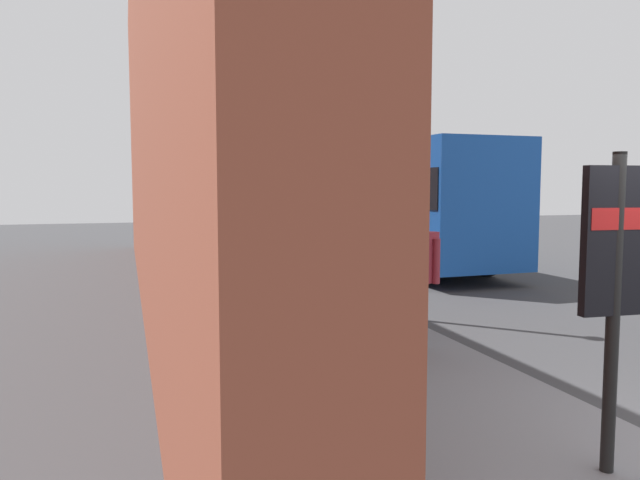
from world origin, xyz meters
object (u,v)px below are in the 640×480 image
object	(u,v)px
bicycle_nearest_sign	(313,360)
bicycle_mid_rack	(279,340)
bicycle_by_door	(254,313)
transit_info_sign	(615,261)
bicycle_beside_lamp	(266,325)
city_bus	(386,198)
pedestrian_crossing_street	(417,265)
street_lamp	(369,130)

from	to	relation	value
bicycle_nearest_sign	bicycle_mid_rack	xyz separation A→B (m)	(0.89, 0.13, 0.00)
bicycle_by_door	transit_info_sign	distance (m)	5.13
bicycle_beside_lamp	city_bus	xyz separation A→B (m)	(9.15, -5.67, 1.41)
transit_info_sign	pedestrian_crossing_street	world-z (taller)	transit_info_sign
bicycle_nearest_sign	street_lamp	world-z (taller)	street_lamp
bicycle_by_door	pedestrian_crossing_street	xyz separation A→B (m)	(-0.93, -2.03, 0.71)
bicycle_nearest_sign	bicycle_beside_lamp	bearing A→B (deg)	4.03
bicycle_nearest_sign	pedestrian_crossing_street	distance (m)	2.53
bicycle_mid_rack	transit_info_sign	distance (m)	3.79
bicycle_beside_lamp	street_lamp	world-z (taller)	street_lamp
city_bus	street_lamp	size ratio (longest dim) A/B	2.01
bicycle_beside_lamp	bicycle_by_door	distance (m)	0.76
bicycle_beside_lamp	pedestrian_crossing_street	world-z (taller)	pedestrian_crossing_street
bicycle_beside_lamp	pedestrian_crossing_street	bearing A→B (deg)	-94.89
bicycle_mid_rack	bicycle_by_door	world-z (taller)	same
bicycle_by_door	street_lamp	bearing A→B (deg)	-55.51
bicycle_mid_rack	pedestrian_crossing_street	size ratio (longest dim) A/B	0.94
bicycle_by_door	street_lamp	world-z (taller)	street_lamp
bicycle_by_door	city_bus	xyz separation A→B (m)	(8.39, -5.67, 1.41)
bicycle_by_door	pedestrian_crossing_street	world-z (taller)	pedestrian_crossing_street
bicycle_by_door	transit_info_sign	bearing A→B (deg)	-159.26
bicycle_nearest_sign	transit_info_sign	xyz separation A→B (m)	(-2.23, -1.65, 1.21)
city_bus	transit_info_sign	bearing A→B (deg)	163.35
street_lamp	bicycle_by_door	bearing A→B (deg)	124.49
pedestrian_crossing_street	street_lamp	xyz separation A→B (m)	(2.56, -0.34, 2.01)
bicycle_by_door	transit_info_sign	size ratio (longest dim) A/B	0.73
street_lamp	bicycle_beside_lamp	bearing A→B (deg)	135.18
transit_info_sign	city_bus	xyz separation A→B (m)	(13.05, -3.90, 0.20)
bicycle_nearest_sign	city_bus	xyz separation A→B (m)	(10.82, -5.55, 1.41)
bicycle_beside_lamp	bicycle_by_door	size ratio (longest dim) A/B	0.98
pedestrian_crossing_street	bicycle_nearest_sign	bearing A→B (deg)	128.16
transit_info_sign	bicycle_beside_lamp	bearing A→B (deg)	24.34
bicycle_nearest_sign	pedestrian_crossing_street	xyz separation A→B (m)	(1.50, -1.91, 0.71)
bicycle_by_door	city_bus	bearing A→B (deg)	-34.05
pedestrian_crossing_street	bicycle_mid_rack	bearing A→B (deg)	106.72
bicycle_beside_lamp	bicycle_by_door	world-z (taller)	same
bicycle_mid_rack	city_bus	distance (m)	11.53
bicycle_beside_lamp	street_lamp	size ratio (longest dim) A/B	0.33
bicycle_nearest_sign	transit_info_sign	size ratio (longest dim) A/B	0.74
bicycle_nearest_sign	pedestrian_crossing_street	bearing A→B (deg)	-51.84
city_bus	street_lamp	distance (m)	7.64
bicycle_by_door	pedestrian_crossing_street	size ratio (longest dim) A/B	0.98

